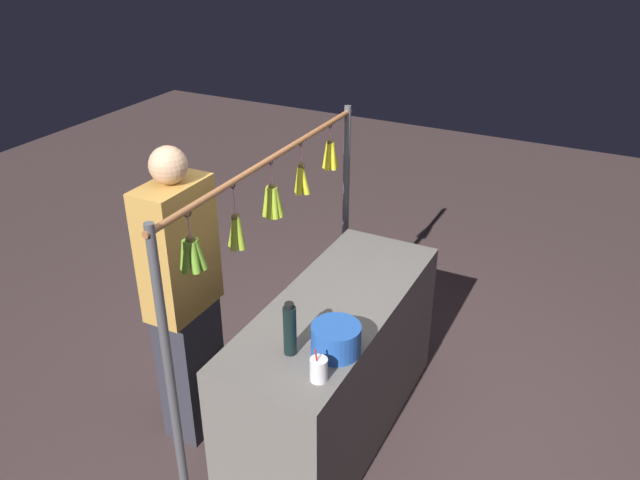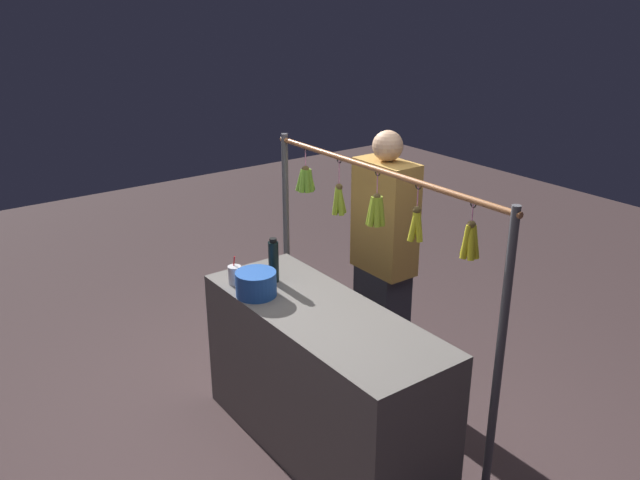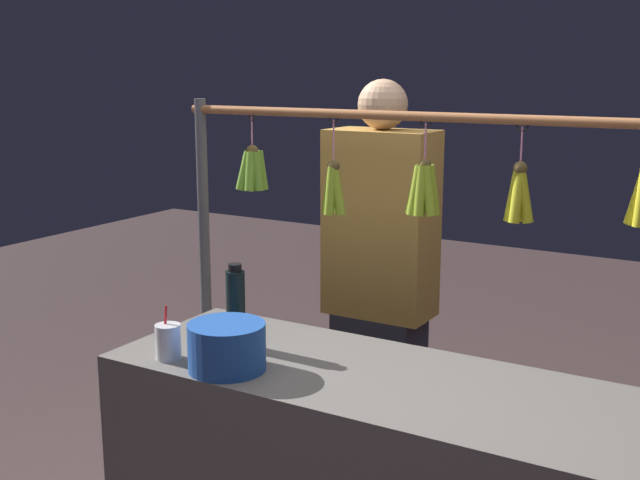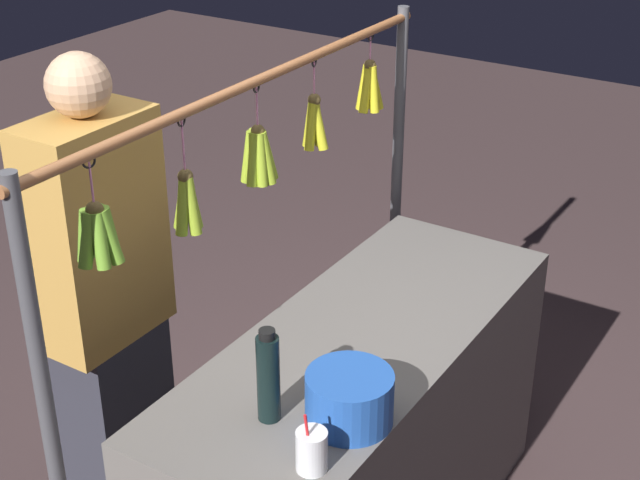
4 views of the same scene
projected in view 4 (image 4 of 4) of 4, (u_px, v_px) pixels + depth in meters
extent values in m
cube|color=#66605B|center=(359.00, 448.00, 3.18)|extent=(1.67, 0.63, 0.92)
cylinder|color=#4C4C51|center=(395.00, 215.00, 3.89)|extent=(0.04, 0.04, 1.72)
cylinder|color=#4C4C51|center=(57.00, 474.00, 2.48)|extent=(0.04, 0.04, 1.72)
cylinder|color=#9E6038|center=(256.00, 81.00, 2.81)|extent=(1.94, 0.03, 0.03)
torus|color=black|center=(371.00, 36.00, 3.34)|extent=(0.04, 0.01, 0.04)
cylinder|color=pink|center=(370.00, 51.00, 3.37)|extent=(0.01, 0.01, 0.10)
sphere|color=brown|center=(370.00, 65.00, 3.39)|extent=(0.04, 0.04, 0.04)
cylinder|color=gold|center=(366.00, 90.00, 3.41)|extent=(0.07, 0.04, 0.17)
cylinder|color=gold|center=(373.00, 89.00, 3.41)|extent=(0.04, 0.05, 0.17)
cylinder|color=gold|center=(375.00, 87.00, 3.43)|extent=(0.07, 0.06, 0.18)
cylinder|color=gold|center=(369.00, 86.00, 3.45)|extent=(0.06, 0.05, 0.18)
cylinder|color=gold|center=(364.00, 87.00, 3.43)|extent=(0.04, 0.06, 0.17)
torus|color=black|center=(314.00, 61.00, 3.06)|extent=(0.04, 0.01, 0.04)
cylinder|color=pink|center=(314.00, 81.00, 3.09)|extent=(0.01, 0.01, 0.13)
sphere|color=brown|center=(314.00, 100.00, 3.12)|extent=(0.04, 0.04, 0.04)
cylinder|color=gold|center=(311.00, 125.00, 3.15)|extent=(0.06, 0.04, 0.17)
cylinder|color=gold|center=(318.00, 125.00, 3.15)|extent=(0.03, 0.07, 0.17)
cylinder|color=gold|center=(317.00, 123.00, 3.17)|extent=(0.07, 0.03, 0.17)
cylinder|color=gold|center=(310.00, 123.00, 3.17)|extent=(0.04, 0.06, 0.17)
torus|color=black|center=(256.00, 87.00, 2.82)|extent=(0.04, 0.01, 0.04)
cylinder|color=pink|center=(257.00, 110.00, 2.85)|extent=(0.01, 0.01, 0.14)
sphere|color=brown|center=(257.00, 131.00, 2.88)|extent=(0.04, 0.04, 0.04)
cylinder|color=#91AE28|center=(254.00, 160.00, 2.90)|extent=(0.07, 0.04, 0.17)
cylinder|color=#91AE28|center=(261.00, 160.00, 2.89)|extent=(0.05, 0.05, 0.17)
cylinder|color=#91AE28|center=(266.00, 158.00, 2.91)|extent=(0.04, 0.06, 0.17)
cylinder|color=#91AE28|center=(267.00, 155.00, 2.93)|extent=(0.07, 0.05, 0.17)
cylinder|color=#91AE28|center=(261.00, 153.00, 2.94)|extent=(0.06, 0.04, 0.17)
cylinder|color=#91AE28|center=(253.00, 154.00, 2.94)|extent=(0.04, 0.05, 0.17)
cylinder|color=#91AE28|center=(249.00, 157.00, 2.92)|extent=(0.05, 0.05, 0.17)
torus|color=black|center=(181.00, 120.00, 2.56)|extent=(0.04, 0.01, 0.04)
cylinder|color=pink|center=(183.00, 149.00, 2.59)|extent=(0.01, 0.01, 0.16)
sphere|color=brown|center=(185.00, 177.00, 2.63)|extent=(0.04, 0.04, 0.04)
cylinder|color=#90AD28|center=(183.00, 206.00, 2.66)|extent=(0.06, 0.04, 0.18)
cylinder|color=#90AD28|center=(192.00, 206.00, 2.66)|extent=(0.04, 0.06, 0.18)
cylinder|color=#90AD28|center=(192.00, 202.00, 2.68)|extent=(0.07, 0.04, 0.18)
cylinder|color=#90AD28|center=(183.00, 203.00, 2.68)|extent=(0.04, 0.08, 0.18)
torus|color=black|center=(89.00, 161.00, 2.29)|extent=(0.04, 0.02, 0.04)
cylinder|color=pink|center=(92.00, 186.00, 2.32)|extent=(0.01, 0.01, 0.13)
sphere|color=brown|center=(95.00, 210.00, 2.35)|extent=(0.05, 0.05, 0.05)
cylinder|color=#6AA12C|center=(88.00, 240.00, 2.36)|extent=(0.07, 0.04, 0.15)
cylinder|color=#6AA12C|center=(100.00, 241.00, 2.36)|extent=(0.06, 0.07, 0.15)
cylinder|color=#6AA12C|center=(109.00, 237.00, 2.38)|extent=(0.05, 0.07, 0.15)
cylinder|color=#6AA12C|center=(109.00, 233.00, 2.40)|extent=(0.06, 0.04, 0.15)
cylinder|color=#6AA12C|center=(101.00, 231.00, 2.41)|extent=(0.05, 0.05, 0.15)
cylinder|color=#6AA12C|center=(91.00, 232.00, 2.41)|extent=(0.04, 0.07, 0.15)
cylinder|color=#6AA12C|center=(85.00, 236.00, 2.39)|extent=(0.05, 0.05, 0.15)
cylinder|color=black|center=(268.00, 379.00, 2.54)|extent=(0.06, 0.06, 0.26)
cylinder|color=black|center=(266.00, 334.00, 2.47)|extent=(0.04, 0.04, 0.02)
cylinder|color=#2252AB|center=(349.00, 398.00, 2.55)|extent=(0.24, 0.24, 0.15)
cylinder|color=silver|center=(312.00, 451.00, 2.38)|extent=(0.08, 0.08, 0.11)
cylinder|color=red|center=(309.00, 444.00, 2.36)|extent=(0.01, 0.03, 0.17)
cube|color=#2D2D38|center=(120.00, 434.00, 3.30)|extent=(0.34, 0.23, 0.85)
cube|color=#BF8C3F|center=(96.00, 230.00, 2.94)|extent=(0.43, 0.23, 0.75)
sphere|color=tan|center=(78.00, 85.00, 2.72)|extent=(0.20, 0.20, 0.20)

